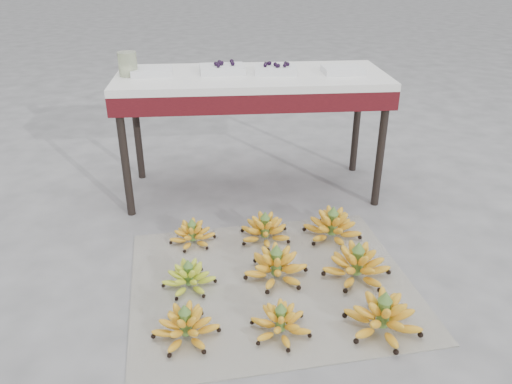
{
  "coord_description": "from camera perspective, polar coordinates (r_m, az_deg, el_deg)",
  "views": [
    {
      "loc": [
        -0.15,
        -1.86,
        1.38
      ],
      "look_at": [
        0.04,
        0.34,
        0.28
      ],
      "focal_mm": 35.0,
      "sensor_mm": 36.0,
      "label": 1
    }
  ],
  "objects": [
    {
      "name": "bunch_mid_center",
      "position": [
        2.3,
        2.32,
        -8.48
      ],
      "size": [
        0.32,
        0.32,
        0.18
      ],
      "rotation": [
        0.0,
        0.0,
        0.11
      ],
      "color": "yellow",
      "rests_on": "newspaper_mat"
    },
    {
      "name": "bunch_front_left",
      "position": [
        2.01,
        -8.04,
        -14.92
      ],
      "size": [
        0.3,
        0.3,
        0.16
      ],
      "rotation": [
        0.0,
        0.0,
        -0.18
      ],
      "color": "yellow",
      "rests_on": "newspaper_mat"
    },
    {
      "name": "vendor_table",
      "position": [
        2.91,
        -0.52,
        11.77
      ],
      "size": [
        1.52,
        0.61,
        0.73
      ],
      "color": "black",
      "rests_on": "ground"
    },
    {
      "name": "bunch_mid_right",
      "position": [
        2.35,
        11.46,
        -8.19
      ],
      "size": [
        0.39,
        0.39,
        0.19
      ],
      "rotation": [
        0.0,
        0.0,
        -0.32
      ],
      "color": "yellow",
      "rests_on": "newspaper_mat"
    },
    {
      "name": "ground",
      "position": [
        2.32,
        -0.22,
        -10.11
      ],
      "size": [
        60.0,
        60.0,
        0.0
      ],
      "primitive_type": "plane",
      "color": "#5D5E60",
      "rests_on": "ground"
    },
    {
      "name": "newspaper_mat",
      "position": [
        2.31,
        1.75,
        -10.32
      ],
      "size": [
        1.35,
        1.17,
        0.01
      ],
      "primitive_type": "cube",
      "rotation": [
        0.0,
        0.0,
        0.1
      ],
      "color": "silver",
      "rests_on": "ground"
    },
    {
      "name": "bunch_front_right",
      "position": [
        2.08,
        14.29,
        -13.62
      ],
      "size": [
        0.39,
        0.39,
        0.19
      ],
      "rotation": [
        0.0,
        0.0,
        0.35
      ],
      "color": "yellow",
      "rests_on": "newspaper_mat"
    },
    {
      "name": "bunch_front_center",
      "position": [
        2.02,
        2.82,
        -14.65
      ],
      "size": [
        0.27,
        0.27,
        0.15
      ],
      "rotation": [
        0.0,
        0.0,
        0.14
      ],
      "color": "yellow",
      "rests_on": "newspaper_mat"
    },
    {
      "name": "bunch_back_center",
      "position": [
        2.58,
        1.03,
        -4.35
      ],
      "size": [
        0.35,
        0.35,
        0.16
      ],
      "rotation": [
        0.0,
        0.0,
        0.38
      ],
      "color": "yellow",
      "rests_on": "newspaper_mat"
    },
    {
      "name": "bunch_back_left",
      "position": [
        2.58,
        -7.26,
        -4.82
      ],
      "size": [
        0.26,
        0.26,
        0.14
      ],
      "rotation": [
        0.0,
        0.0,
        0.11
      ],
      "color": "yellow",
      "rests_on": "newspaper_mat"
    },
    {
      "name": "bunch_back_right",
      "position": [
        2.63,
        8.7,
        -3.92
      ],
      "size": [
        0.36,
        0.36,
        0.18
      ],
      "rotation": [
        0.0,
        0.0,
        0.26
      ],
      "color": "yellow",
      "rests_on": "newspaper_mat"
    },
    {
      "name": "tray_right",
      "position": [
        2.9,
        2.26,
        13.83
      ],
      "size": [
        0.25,
        0.19,
        0.06
      ],
      "color": "silver",
      "rests_on": "vendor_table"
    },
    {
      "name": "glass_jar",
      "position": [
        2.91,
        -14.45,
        13.99
      ],
      "size": [
        0.11,
        0.11,
        0.13
      ],
      "primitive_type": "cylinder",
      "rotation": [
        0.0,
        0.0,
        -0.02
      ],
      "color": "beige",
      "rests_on": "vendor_table"
    },
    {
      "name": "bunch_mid_left",
      "position": [
        2.27,
        -7.67,
        -9.65
      ],
      "size": [
        0.28,
        0.28,
        0.14
      ],
      "rotation": [
        0.0,
        0.0,
        -0.22
      ],
      "color": "#92BE2A",
      "rests_on": "newspaper_mat"
    },
    {
      "name": "tray_far_left",
      "position": [
        2.92,
        -11.79,
        13.33
      ],
      "size": [
        0.23,
        0.18,
        0.04
      ],
      "color": "silver",
      "rests_on": "vendor_table"
    },
    {
      "name": "tray_far_right",
      "position": [
        2.94,
        9.88,
        13.57
      ],
      "size": [
        0.23,
        0.17,
        0.04
      ],
      "color": "silver",
      "rests_on": "vendor_table"
    },
    {
      "name": "tray_left",
      "position": [
        2.92,
        -3.89,
        13.87
      ],
      "size": [
        0.26,
        0.2,
        0.06
      ],
      "color": "silver",
      "rests_on": "vendor_table"
    }
  ]
}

